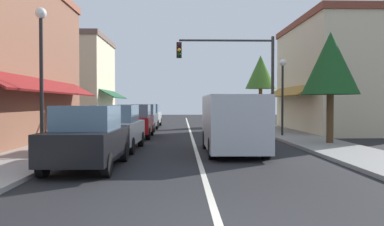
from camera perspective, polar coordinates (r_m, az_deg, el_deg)
The scene contains 17 objects.
ground_plane at distance 23.62m, azimuth -0.14°, elevation -3.05°, with size 80.00×80.00×0.00m, color black.
sidewalk_left at distance 24.12m, azimuth -13.33°, elevation -2.85°, with size 2.60×56.00×0.12m, color #A39E99.
sidewalk_right at distance 24.37m, azimuth 12.92°, elevation -2.81°, with size 2.60×56.00×0.12m, color gray.
lane_center_stripe at distance 23.62m, azimuth -0.14°, elevation -3.04°, with size 0.14×52.00×0.01m, color silver.
storefront_right_block at distance 27.53m, azimuth 20.15°, elevation 4.93°, with size 6.84×10.20×7.13m.
storefront_far_left at distance 34.74m, azimuth -16.30°, elevation 4.36°, with size 6.53×8.20×7.31m.
parked_car_nearest_left at distance 11.54m, azimuth -14.63°, elevation -3.40°, with size 1.83×4.13×1.77m.
parked_car_second_left at distance 15.83m, azimuth -10.79°, elevation -2.09°, with size 1.88×4.15×1.77m.
parked_car_third_left at distance 21.40m, azimuth -8.14°, elevation -1.17°, with size 1.81×4.12×1.77m.
parked_car_far_left at distance 26.60m, azimuth -7.00°, elevation -0.67°, with size 1.81×4.11×1.77m.
parked_car_distant_left at distance 31.23m, azimuth -6.20°, elevation -0.36°, with size 1.83×4.12×1.77m.
van_in_lane at distance 14.72m, azimuth 5.81°, elevation -1.29°, with size 2.02×5.19×2.12m.
traffic_signal_mast_arm at distance 23.64m, azimuth 6.74°, elevation 6.59°, with size 5.74×0.50×5.76m.
street_lamp_left_near at distance 13.83m, azimuth -20.74°, elevation 7.37°, with size 0.36×0.36×4.91m.
street_lamp_right_mid at distance 21.88m, azimuth 12.81°, elevation 4.09°, with size 0.36×0.36×4.19m.
tree_right_near at distance 18.37m, azimuth 19.17°, elevation 6.66°, with size 2.46×2.46×4.93m.
tree_right_far at distance 33.69m, azimuth 9.78°, elevation 5.72°, with size 2.51×2.51×5.81m.
Camera 1 is at (-0.56, -5.54, 1.84)m, focal length 37.33 mm.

